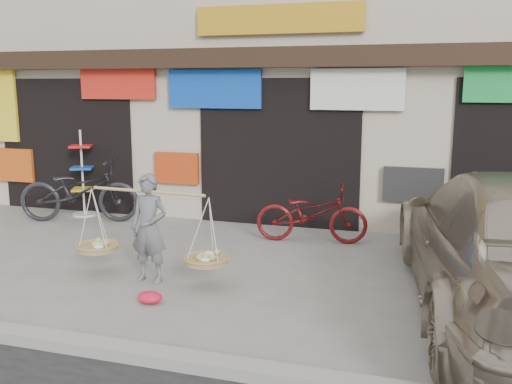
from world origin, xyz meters
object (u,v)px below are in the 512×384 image
(bike_0, at_px, (79,191))
(bike_2, at_px, (311,214))
(street_vendor, at_px, (149,233))
(display_rack, at_px, (83,182))

(bike_0, distance_m, bike_2, 4.53)
(bike_2, bearing_deg, street_vendor, 138.99)
(street_vendor, height_order, display_rack, display_rack)
(bike_2, bearing_deg, display_rack, 75.31)
(street_vendor, bearing_deg, bike_0, 140.64)
(display_rack, bearing_deg, bike_2, -6.90)
(bike_0, relative_size, display_rack, 1.32)
(bike_0, height_order, display_rack, display_rack)
(bike_0, xyz_separation_m, bike_2, (4.52, -0.13, -0.11))
(street_vendor, bearing_deg, display_rack, 138.27)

